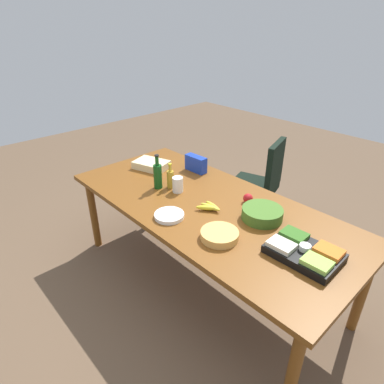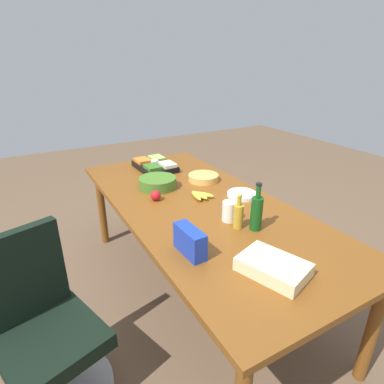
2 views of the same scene
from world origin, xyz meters
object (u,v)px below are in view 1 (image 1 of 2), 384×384
at_px(sheet_cake, 151,165).
at_px(salad_bowl, 262,214).
at_px(chip_bowl, 220,235).
at_px(banana_bunch, 210,207).
at_px(veggie_tray, 304,252).
at_px(chip_bag_blue, 196,164).
at_px(wine_bottle, 158,175).
at_px(conference_table, 207,211).
at_px(paper_plate_stack, 169,215).
at_px(apple_red, 248,198).
at_px(mayo_jar, 178,185).
at_px(office_chair, 257,192).
at_px(dressing_bottle, 170,178).

bearing_deg(sheet_cake, salad_bowl, -177.98).
bearing_deg(chip_bowl, banana_bunch, -35.53).
distance_m(veggie_tray, chip_bag_blue, 1.42).
bearing_deg(veggie_tray, wine_bottle, 3.83).
distance_m(conference_table, paper_plate_stack, 0.36).
xyz_separation_m(banana_bunch, apple_red, (-0.13, -0.30, 0.01)).
height_order(mayo_jar, paper_plate_stack, mayo_jar).
distance_m(office_chair, wine_bottle, 1.36).
height_order(salad_bowl, banana_bunch, salad_bowl).
distance_m(dressing_bottle, banana_bunch, 0.50).
xyz_separation_m(mayo_jar, apple_red, (-0.52, -0.29, -0.03)).
xyz_separation_m(chip_bag_blue, paper_plate_stack, (-0.46, 0.71, -0.06)).
relative_size(chip_bowl, salad_bowl, 0.86).
height_order(apple_red, paper_plate_stack, apple_red).
bearing_deg(salad_bowl, dressing_bottle, 11.36).
bearing_deg(apple_red, conference_table, 50.78).
xyz_separation_m(salad_bowl, chip_bag_blue, (0.94, -0.22, 0.03)).
relative_size(banana_bunch, paper_plate_stack, 0.81).
bearing_deg(banana_bunch, chip_bowl, 144.47).
relative_size(salad_bowl, apple_red, 3.90).
height_order(conference_table, veggie_tray, veggie_tray).
height_order(veggie_tray, mayo_jar, mayo_jar).
distance_m(office_chair, sheet_cake, 1.25).
height_order(salad_bowl, wine_bottle, wine_bottle).
xyz_separation_m(chip_bowl, dressing_bottle, (0.79, -0.23, 0.06)).
relative_size(sheet_cake, dressing_bottle, 1.45).
height_order(office_chair, apple_red, office_chair).
xyz_separation_m(dressing_bottle, paper_plate_stack, (-0.37, 0.31, -0.07)).
bearing_deg(chip_bowl, apple_red, -71.35).
relative_size(mayo_jar, apple_red, 1.72).
relative_size(sheet_cake, paper_plate_stack, 1.45).
xyz_separation_m(banana_bunch, paper_plate_stack, (0.13, 0.29, -0.01)).
bearing_deg(veggie_tray, conference_table, -1.55).
distance_m(chip_bowl, mayo_jar, 0.73).
xyz_separation_m(conference_table, wine_bottle, (0.48, 0.11, 0.18)).
distance_m(sheet_cake, salad_bowl, 1.28).
relative_size(office_chair, banana_bunch, 5.48).
bearing_deg(wine_bottle, conference_table, -166.84).
distance_m(conference_table, dressing_bottle, 0.44).
relative_size(veggie_tray, dressing_bottle, 1.94).
xyz_separation_m(dressing_bottle, wine_bottle, (0.07, 0.08, 0.03)).
height_order(sheet_cake, veggie_tray, veggie_tray).
relative_size(chip_bowl, mayo_jar, 1.95).
height_order(office_chair, mayo_jar, office_chair).
xyz_separation_m(chip_bag_blue, banana_bunch, (-0.59, 0.41, -0.05)).
xyz_separation_m(sheet_cake, chip_bag_blue, (-0.34, -0.27, 0.04)).
height_order(wine_bottle, banana_bunch, wine_bottle).
bearing_deg(chip_bag_blue, paper_plate_stack, 123.28).
height_order(chip_bowl, wine_bottle, wine_bottle).
bearing_deg(dressing_bottle, salad_bowl, -168.64).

